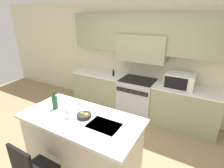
{
  "coord_description": "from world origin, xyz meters",
  "views": [
    {
      "loc": [
        1.4,
        -1.87,
        2.34
      ],
      "look_at": [
        -0.06,
        0.66,
        1.19
      ],
      "focal_mm": 28.0,
      "sensor_mm": 36.0,
      "label": 1
    }
  ],
  "objects_px": {
    "microwave": "(180,81)",
    "oil_bottle_on_counter": "(113,73)",
    "wine_bottle": "(55,102)",
    "fruit_bowl": "(84,115)",
    "wine_glass_near": "(67,111)",
    "wine_glass_far": "(79,103)",
    "range_stove": "(137,97)"
  },
  "relations": [
    {
      "from": "microwave",
      "to": "oil_bottle_on_counter",
      "type": "xyz_separation_m",
      "value": [
        -1.58,
        -0.03,
        -0.08
      ]
    },
    {
      "from": "microwave",
      "to": "oil_bottle_on_counter",
      "type": "distance_m",
      "value": 1.59
    },
    {
      "from": "wine_bottle",
      "to": "fruit_bowl",
      "type": "relative_size",
      "value": 1.43
    },
    {
      "from": "microwave",
      "to": "oil_bottle_on_counter",
      "type": "height_order",
      "value": "microwave"
    },
    {
      "from": "microwave",
      "to": "wine_glass_near",
      "type": "distance_m",
      "value": 2.42
    },
    {
      "from": "wine_bottle",
      "to": "oil_bottle_on_counter",
      "type": "xyz_separation_m",
      "value": [
        -0.02,
        1.95,
        -0.07
      ]
    },
    {
      "from": "wine_glass_near",
      "to": "fruit_bowl",
      "type": "height_order",
      "value": "wine_glass_near"
    },
    {
      "from": "fruit_bowl",
      "to": "wine_bottle",
      "type": "bearing_deg",
      "value": -178.33
    },
    {
      "from": "microwave",
      "to": "fruit_bowl",
      "type": "bearing_deg",
      "value": -116.76
    },
    {
      "from": "wine_glass_near",
      "to": "wine_bottle",
      "type": "bearing_deg",
      "value": 162.02
    },
    {
      "from": "wine_glass_far",
      "to": "fruit_bowl",
      "type": "bearing_deg",
      "value": -36.2
    },
    {
      "from": "microwave",
      "to": "wine_glass_near",
      "type": "bearing_deg",
      "value": -119.55
    },
    {
      "from": "range_stove",
      "to": "oil_bottle_on_counter",
      "type": "distance_m",
      "value": 0.84
    },
    {
      "from": "wine_bottle",
      "to": "oil_bottle_on_counter",
      "type": "bearing_deg",
      "value": 90.73
    },
    {
      "from": "range_stove",
      "to": "oil_bottle_on_counter",
      "type": "xyz_separation_m",
      "value": [
        -0.65,
        -0.01,
        0.52
      ]
    },
    {
      "from": "wine_glass_near",
      "to": "fruit_bowl",
      "type": "relative_size",
      "value": 0.8
    },
    {
      "from": "wine_glass_far",
      "to": "range_stove",
      "type": "bearing_deg",
      "value": 81.32
    },
    {
      "from": "microwave",
      "to": "oil_bottle_on_counter",
      "type": "bearing_deg",
      "value": -178.89
    },
    {
      "from": "microwave",
      "to": "fruit_bowl",
      "type": "distance_m",
      "value": 2.2
    },
    {
      "from": "microwave",
      "to": "wine_bottle",
      "type": "bearing_deg",
      "value": -128.22
    },
    {
      "from": "wine_glass_near",
      "to": "wine_glass_far",
      "type": "xyz_separation_m",
      "value": [
        -0.01,
        0.29,
        0.0
      ]
    },
    {
      "from": "wine_bottle",
      "to": "wine_glass_near",
      "type": "height_order",
      "value": "wine_bottle"
    },
    {
      "from": "range_stove",
      "to": "wine_bottle",
      "type": "bearing_deg",
      "value": -107.79
    },
    {
      "from": "range_stove",
      "to": "wine_glass_near",
      "type": "relative_size",
      "value": 5.39
    },
    {
      "from": "oil_bottle_on_counter",
      "to": "microwave",
      "type": "bearing_deg",
      "value": 1.11
    },
    {
      "from": "wine_bottle",
      "to": "wine_glass_far",
      "type": "relative_size",
      "value": 1.78
    },
    {
      "from": "microwave",
      "to": "wine_glass_far",
      "type": "relative_size",
      "value": 3.32
    },
    {
      "from": "range_stove",
      "to": "fruit_bowl",
      "type": "height_order",
      "value": "fruit_bowl"
    },
    {
      "from": "microwave",
      "to": "wine_glass_far",
      "type": "height_order",
      "value": "microwave"
    },
    {
      "from": "wine_bottle",
      "to": "wine_glass_far",
      "type": "bearing_deg",
      "value": 25.85
    },
    {
      "from": "wine_bottle",
      "to": "microwave",
      "type": "bearing_deg",
      "value": 51.78
    },
    {
      "from": "wine_glass_far",
      "to": "oil_bottle_on_counter",
      "type": "xyz_separation_m",
      "value": [
        -0.38,
        1.78,
        -0.07
      ]
    }
  ]
}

